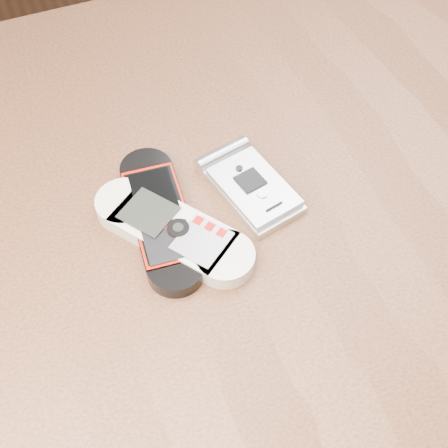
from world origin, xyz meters
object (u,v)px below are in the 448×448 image
at_px(table, 220,287).
at_px(motorola_razr, 252,187).
at_px(nokia_white, 173,231).
at_px(nokia_black_red, 160,217).

distance_m(table, motorola_razr, 0.13).
bearing_deg(nokia_white, table, -50.52).
bearing_deg(nokia_black_red, motorola_razr, 5.67).
distance_m(nokia_black_red, motorola_razr, 0.10).
bearing_deg(nokia_white, motorola_razr, -22.64).
xyz_separation_m(table, nokia_white, (-0.04, 0.01, 0.12)).
xyz_separation_m(table, nokia_black_red, (-0.05, 0.03, 0.11)).
relative_size(nokia_black_red, motorola_razr, 1.50).
height_order(nokia_white, nokia_black_red, nokia_white).
relative_size(table, nokia_black_red, 6.98).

